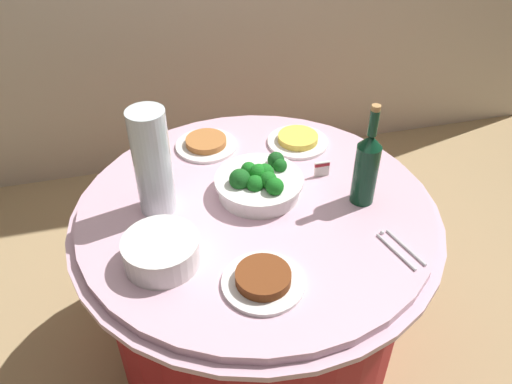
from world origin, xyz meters
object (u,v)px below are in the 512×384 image
object	(u,v)px
food_plate_fried_egg	(298,140)
food_plate_peanuts	(206,144)
broccoli_bowl	(259,183)
plate_stack	(161,251)
food_plate_stir_fry	(263,280)
serving_tongs	(399,248)
decorative_fruit_vase	(153,165)
label_placard_front	(322,168)
label_placard_mid	(157,161)
wine_bottle	(366,167)

from	to	relation	value
food_plate_fried_egg	food_plate_peanuts	size ratio (longest dim) A/B	1.00
broccoli_bowl	food_plate_peanuts	bearing A→B (deg)	110.92
plate_stack	food_plate_stir_fry	size ratio (longest dim) A/B	0.95
serving_tongs	food_plate_peanuts	xyz separation A→B (m)	(-0.44, 0.65, 0.01)
decorative_fruit_vase	food_plate_stir_fry	size ratio (longest dim) A/B	1.55
label_placard_front	label_placard_mid	distance (m)	0.55
food_plate_stir_fry	label_placard_front	size ratio (longest dim) A/B	4.00
decorative_fruit_vase	serving_tongs	xyz separation A→B (m)	(0.64, -0.35, -0.16)
food_plate_fried_egg	label_placard_mid	xyz separation A→B (m)	(-0.51, -0.03, 0.02)
plate_stack	decorative_fruit_vase	world-z (taller)	decorative_fruit_vase
food_plate_stir_fry	food_plate_peanuts	xyz separation A→B (m)	(-0.03, 0.68, -0.00)
broccoli_bowl	plate_stack	bearing A→B (deg)	-145.96
broccoli_bowl	plate_stack	world-z (taller)	broccoli_bowl
serving_tongs	food_plate_peanuts	bearing A→B (deg)	124.12
wine_bottle	serving_tongs	size ratio (longest dim) A/B	2.02
decorative_fruit_vase	food_plate_stir_fry	bearing A→B (deg)	-58.40
plate_stack	wine_bottle	xyz separation A→B (m)	(0.63, 0.12, 0.09)
broccoli_bowl	wine_bottle	world-z (taller)	wine_bottle
decorative_fruit_vase	food_plate_peanuts	bearing A→B (deg)	56.33
plate_stack	wine_bottle	bearing A→B (deg)	10.33
serving_tongs	food_plate_peanuts	distance (m)	0.78
decorative_fruit_vase	food_plate_fried_egg	size ratio (longest dim) A/B	1.55
wine_bottle	label_placard_front	size ratio (longest dim) A/B	6.11
plate_stack	label_placard_mid	world-z (taller)	plate_stack
label_placard_mid	food_plate_stir_fry	bearing A→B (deg)	-69.76
food_plate_stir_fry	label_placard_front	xyz separation A→B (m)	(0.31, 0.41, 0.01)
label_placard_mid	food_plate_peanuts	bearing A→B (deg)	26.37
serving_tongs	food_plate_fried_egg	distance (m)	0.60
broccoli_bowl	food_plate_stir_fry	distance (m)	0.38
decorative_fruit_vase	food_plate_stir_fry	world-z (taller)	decorative_fruit_vase
food_plate_fried_egg	serving_tongs	bearing A→B (deg)	-79.26
wine_bottle	food_plate_stir_fry	size ratio (longest dim) A/B	1.53
food_plate_stir_fry	plate_stack	bearing A→B (deg)	149.35
food_plate_peanuts	broccoli_bowl	bearing A→B (deg)	-69.08
label_placard_front	label_placard_mid	xyz separation A→B (m)	(-0.53, 0.17, 0.00)
plate_stack	label_placard_mid	xyz separation A→B (m)	(0.03, 0.44, -0.01)
plate_stack	decorative_fruit_vase	xyz separation A→B (m)	(0.01, 0.23, 0.12)
food_plate_peanuts	label_placard_front	size ratio (longest dim) A/B	4.00
label_placard_front	food_plate_stir_fry	bearing A→B (deg)	-126.89
decorative_fruit_vase	food_plate_stir_fry	distance (m)	0.47
wine_bottle	food_plate_fried_egg	bearing A→B (deg)	104.96
broccoli_bowl	food_plate_peanuts	world-z (taller)	broccoli_bowl
food_plate_stir_fry	food_plate_peanuts	distance (m)	0.68
plate_stack	wine_bottle	world-z (taller)	wine_bottle
serving_tongs	label_placard_mid	size ratio (longest dim) A/B	3.03
food_plate_stir_fry	food_plate_fried_egg	world-z (taller)	food_plate_stir_fry
broccoli_bowl	label_placard_front	distance (m)	0.23
food_plate_stir_fry	label_placard_front	world-z (taller)	label_placard_front
food_plate_stir_fry	food_plate_fried_egg	bearing A→B (deg)	64.66
serving_tongs	label_placard_mid	world-z (taller)	label_placard_mid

